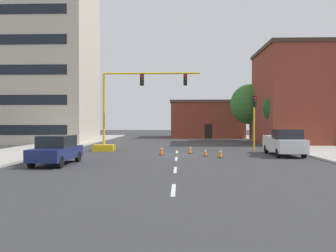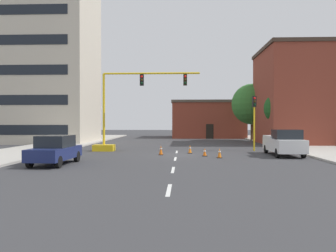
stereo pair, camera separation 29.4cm
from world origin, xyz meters
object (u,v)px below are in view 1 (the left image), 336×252
object	(u,v)px
traffic_light_pole_right	(254,111)
pickup_truck_white	(284,143)
sedan_navy_near_left	(56,150)
traffic_cone_roadside_b	(190,149)
traffic_cone_roadside_a	(220,153)
traffic_cone_roadside_d	(161,150)
tree_right_mid	(280,108)
tree_right_far	(251,104)
traffic_signal_gantry	(117,125)
traffic_cone_roadside_c	(205,152)

from	to	relation	value
traffic_light_pole_right	pickup_truck_white	xyz separation A→B (m)	(1.38, -4.14, -2.55)
sedan_navy_near_left	traffic_cone_roadside_b	xyz separation A→B (m)	(8.21, 7.74, -0.55)
traffic_cone_roadside_a	traffic_cone_roadside_d	bearing A→B (deg)	154.15
pickup_truck_white	traffic_cone_roadside_a	distance (m)	5.43
traffic_cone_roadside_d	tree_right_mid	bearing A→B (deg)	42.46
tree_right_far	traffic_cone_roadside_a	world-z (taller)	tree_right_far
tree_right_mid	traffic_signal_gantry	bearing A→B (deg)	-154.35
traffic_light_pole_right	pickup_truck_white	bearing A→B (deg)	-71.56
traffic_cone_roadside_b	traffic_cone_roadside_c	xyz separation A→B (m)	(1.05, -2.30, -0.04)
sedan_navy_near_left	tree_right_mid	bearing A→B (deg)	43.88
traffic_signal_gantry	traffic_cone_roadside_b	world-z (taller)	traffic_signal_gantry
traffic_light_pole_right	tree_right_far	distance (m)	16.87
tree_right_mid	traffic_cone_roadside_a	xyz separation A→B (m)	(-7.96, -13.27, -3.63)
tree_right_far	traffic_cone_roadside_a	bearing A→B (deg)	-106.42
traffic_signal_gantry	pickup_truck_white	xyz separation A→B (m)	(13.32, -3.52, -1.28)
traffic_signal_gantry	traffic_light_pole_right	xyz separation A→B (m)	(11.94, 0.62, 1.27)
traffic_cone_roadside_b	tree_right_far	bearing A→B (deg)	65.57
traffic_signal_gantry	traffic_cone_roadside_a	xyz separation A→B (m)	(8.30, -5.47, -1.91)
traffic_cone_roadside_a	traffic_light_pole_right	bearing A→B (deg)	59.07
traffic_signal_gantry	sedan_navy_near_left	bearing A→B (deg)	-101.29
tree_right_mid	traffic_cone_roadside_d	distance (m)	16.98
tree_right_far	traffic_cone_roadside_d	size ratio (longest dim) A/B	10.13
traffic_cone_roadside_a	traffic_cone_roadside_d	distance (m)	4.75
traffic_cone_roadside_c	traffic_cone_roadside_d	world-z (taller)	traffic_cone_roadside_d
traffic_cone_roadside_b	traffic_light_pole_right	bearing A→B (deg)	24.39
sedan_navy_near_left	traffic_cone_roadside_a	xyz separation A→B (m)	(10.23, 4.22, -0.54)
tree_right_far	traffic_cone_roadside_b	bearing A→B (deg)	-114.43
sedan_navy_near_left	traffic_cone_roadside_d	bearing A→B (deg)	46.60
traffic_signal_gantry	traffic_cone_roadside_b	xyz separation A→B (m)	(6.28, -1.95, -1.92)
traffic_cone_roadside_a	traffic_cone_roadside_c	distance (m)	1.56
tree_right_far	traffic_cone_roadside_a	xyz separation A→B (m)	(-6.67, -22.63, -4.55)
tree_right_far	tree_right_mid	size ratio (longest dim) A/B	1.31
tree_right_far	sedan_navy_near_left	xyz separation A→B (m)	(-16.90, -26.85, -4.01)
tree_right_mid	traffic_light_pole_right	bearing A→B (deg)	-120.98
tree_right_mid	traffic_cone_roadside_b	size ratio (longest dim) A/B	8.44
traffic_cone_roadside_c	traffic_cone_roadside_d	bearing A→B (deg)	165.56
traffic_light_pole_right	sedan_navy_near_left	bearing A→B (deg)	-143.40
traffic_cone_roadside_b	traffic_cone_roadside_d	xyz separation A→B (m)	(-2.26, -1.44, 0.03)
traffic_cone_roadside_c	sedan_navy_near_left	bearing A→B (deg)	-149.57
tree_right_mid	traffic_cone_roadside_b	distance (m)	14.42
traffic_cone_roadside_b	traffic_cone_roadside_d	world-z (taller)	traffic_cone_roadside_d
traffic_cone_roadside_b	traffic_cone_roadside_c	size ratio (longest dim) A/B	1.14
traffic_cone_roadside_d	sedan_navy_near_left	bearing A→B (deg)	-133.40
tree_right_far	traffic_cone_roadside_c	world-z (taller)	tree_right_far
pickup_truck_white	traffic_cone_roadside_c	world-z (taller)	pickup_truck_white
traffic_light_pole_right	tree_right_far	world-z (taller)	tree_right_far
traffic_light_pole_right	traffic_cone_roadside_a	world-z (taller)	traffic_light_pole_right
tree_right_far	traffic_cone_roadside_c	size ratio (longest dim) A/B	12.64
traffic_signal_gantry	traffic_cone_roadside_d	xyz separation A→B (m)	(4.02, -3.39, -1.88)
traffic_cone_roadside_d	traffic_cone_roadside_c	bearing A→B (deg)	-14.44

